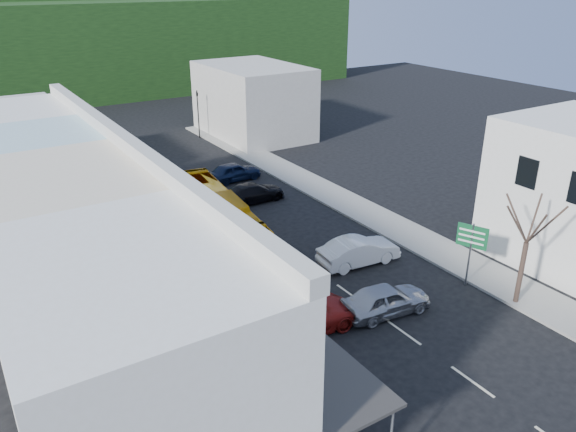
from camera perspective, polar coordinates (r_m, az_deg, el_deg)
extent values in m
plane|color=black|center=(29.37, 6.32, -7.89)|extent=(120.00, 120.00, 0.00)
cube|color=gray|center=(34.12, -14.42, -3.69)|extent=(3.00, 52.00, 0.15)
cube|color=gray|center=(40.56, 5.95, 1.39)|extent=(3.00, 52.00, 0.15)
cube|color=silver|center=(18.17, -14.65, -15.50)|extent=(7.00, 9.00, 8.00)
cube|color=maroon|center=(19.95, -2.85, -14.09)|extent=(1.30, 7.65, 0.08)
cube|color=beige|center=(25.26, -20.86, -4.55)|extent=(7.00, 8.00, 8.00)
cube|color=#A82E14|center=(26.57, -11.98, -4.33)|extent=(1.30, 6.80, 0.08)
cube|color=#A6C9D1|center=(31.63, -23.68, 0.63)|extent=(7.00, 6.00, 8.00)
cube|color=#195926|center=(32.69, -16.42, 0.60)|extent=(1.30, 5.10, 0.08)
cube|color=silver|center=(37.75, -25.44, 3.84)|extent=(7.00, 7.00, 8.00)
cube|color=maroon|center=(38.64, -19.25, 3.74)|extent=(1.30, 5.95, 0.08)
cube|color=#B7B2A8|center=(48.12, -26.52, 6.25)|extent=(8.00, 10.00, 6.00)
cube|color=#B7B2A8|center=(57.49, -3.58, 11.62)|extent=(8.00, 12.00, 7.00)
cube|color=#173213|center=(85.40, -22.12, 15.59)|extent=(80.00, 24.00, 12.00)
imported|color=#EEA003|center=(33.81, -7.45, -0.60)|extent=(3.85, 11.81, 3.10)
imported|color=#ABABB0|center=(27.73, 9.87, -8.48)|extent=(4.58, 2.31, 1.40)
imported|color=white|center=(32.03, 7.19, -3.69)|extent=(4.54, 2.19, 1.40)
imported|color=maroon|center=(26.21, 1.46, -10.16)|extent=(4.72, 2.21, 1.40)
imported|color=black|center=(40.53, -3.55, 2.41)|extent=(4.54, 1.95, 1.40)
imported|color=black|center=(44.88, -5.51, 4.45)|extent=(4.47, 1.98, 1.40)
imported|color=black|center=(45.62, -14.41, 4.12)|extent=(4.41, 1.81, 1.40)
imported|color=black|center=(28.10, -11.44, -7.44)|extent=(0.59, 0.70, 1.70)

